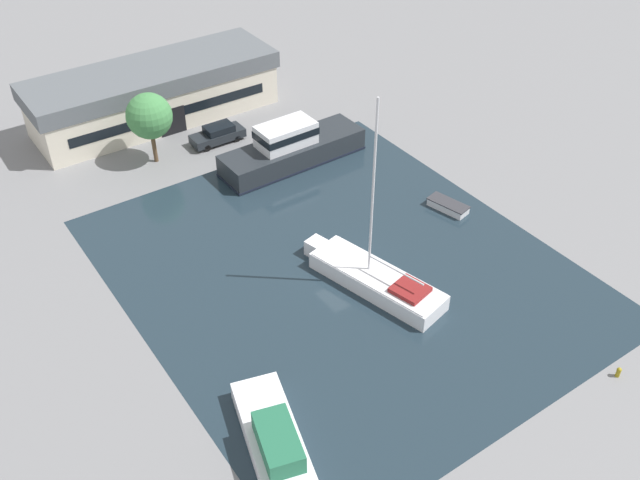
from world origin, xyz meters
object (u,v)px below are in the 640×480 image
warehouse_building (154,93)px  cabin_boat (277,446)px  parked_car (218,134)px  small_dinghy (448,206)px  motor_cruiser (291,148)px  sailboat_moored (375,278)px  quay_tree_near_building (149,116)px

warehouse_building → cabin_boat: size_ratio=2.41×
cabin_boat → parked_car: bearing=82.6°
cabin_boat → small_dinghy: bearing=42.5°
warehouse_building → motor_cruiser: size_ratio=1.77×
small_dinghy → cabin_boat: (-22.55, -11.45, 0.52)m
small_dinghy → sailboat_moored: bearing=-172.5°
quay_tree_near_building → cabin_boat: size_ratio=0.66×
motor_cruiser → cabin_boat: (-16.39, -24.00, -0.52)m
cabin_boat → sailboat_moored: bearing=47.2°
warehouse_building → cabin_boat: bearing=-105.4°
warehouse_building → cabin_boat: (-10.42, -37.66, -1.71)m
quay_tree_near_building → small_dinghy: (15.43, -19.26, -3.90)m
motor_cruiser → small_dinghy: 14.02m
small_dinghy → cabin_boat: cabin_boat is taller
quay_tree_near_building → sailboat_moored: (5.29, -23.09, -3.52)m
warehouse_building → sailboat_moored: 30.16m
warehouse_building → small_dinghy: warehouse_building is taller
quay_tree_near_building → small_dinghy: bearing=-51.3°
warehouse_building → parked_car: size_ratio=4.75×
quay_tree_near_building → motor_cruiser: bearing=-35.9°
parked_car → small_dinghy: (9.59, -19.08, -0.47)m
warehouse_building → parked_car: (2.54, -7.13, -1.76)m
small_dinghy → cabin_boat: size_ratio=0.37×
quay_tree_near_building → parked_car: bearing=-1.8°
small_dinghy → quay_tree_near_building: bearing=115.5°
parked_car → small_dinghy: parked_car is taller
warehouse_building → motor_cruiser: bearing=-66.3°
cabin_boat → warehouse_building: bearing=90.1°
sailboat_moored → cabin_boat: bearing=-162.0°
sailboat_moored → cabin_boat: (-12.40, -7.62, 0.14)m
warehouse_building → sailboat_moored: (1.99, -30.04, -1.85)m
sailboat_moored → cabin_boat: 14.56m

